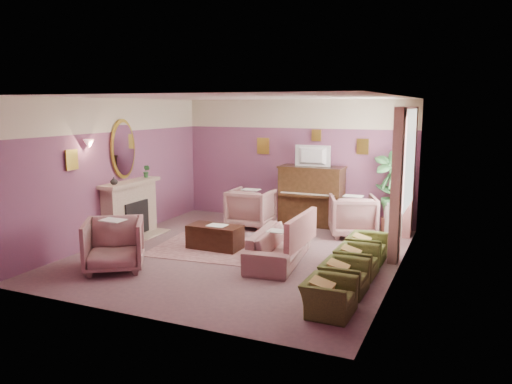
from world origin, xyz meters
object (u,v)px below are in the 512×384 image
at_px(piano, 312,196).
at_px(olive_chair_d, 367,243).
at_px(side_table, 397,218).
at_px(olive_chair_b, 344,272).
at_px(television, 312,154).
at_px(sofa, 279,240).
at_px(floral_armchair_front, 114,242).
at_px(olive_chair_c, 357,256).
at_px(floral_armchair_left, 251,206).
at_px(coffee_table, 215,237).
at_px(floral_armchair_right, 353,214).
at_px(olive_chair_a, 329,291).

relative_size(piano, olive_chair_d, 1.98).
height_order(olive_chair_d, side_table, side_table).
xyz_separation_m(olive_chair_b, olive_chair_d, (0.00, 1.64, 0.00)).
bearing_deg(television, side_table, -2.11).
distance_m(sofa, olive_chair_b, 1.68).
xyz_separation_m(floral_armchair_front, side_table, (3.89, 4.21, -0.12)).
height_order(floral_armchair_front, olive_chair_b, floral_armchair_front).
xyz_separation_m(olive_chair_b, olive_chair_c, (0.00, 0.82, 0.00)).
bearing_deg(olive_chair_d, piano, 127.79).
relative_size(sofa, floral_armchair_left, 2.02).
height_order(piano, sofa, piano).
bearing_deg(sofa, piano, 96.17).
relative_size(television, olive_chair_b, 1.13).
relative_size(floral_armchair_front, olive_chair_d, 1.33).
relative_size(floral_armchair_left, olive_chair_d, 1.33).
xyz_separation_m(television, coffee_table, (-1.08, -2.53, -1.38)).
xyz_separation_m(floral_armchair_right, olive_chair_b, (0.60, -3.19, -0.17)).
xyz_separation_m(olive_chair_a, olive_chair_b, (0.00, 0.82, 0.00)).
bearing_deg(olive_chair_b, olive_chair_c, 90.00).
bearing_deg(piano, television, -90.00).
relative_size(coffee_table, floral_armchair_left, 1.06).
distance_m(television, side_table, 2.27).
relative_size(television, olive_chair_d, 1.13).
xyz_separation_m(floral_armchair_left, olive_chair_c, (2.85, -2.26, -0.17)).
height_order(piano, side_table, piano).
height_order(floral_armchair_right, olive_chair_b, floral_armchair_right).
bearing_deg(piano, floral_armchair_right, -29.72).
height_order(television, olive_chair_d, television).
bearing_deg(floral_armchair_front, side_table, 47.25).
height_order(floral_armchair_right, side_table, floral_armchair_right).
bearing_deg(olive_chair_d, coffee_table, -171.55).
relative_size(floral_armchair_right, olive_chair_b, 1.33).
bearing_deg(floral_armchair_front, television, 64.95).
distance_m(olive_chair_d, side_table, 2.06).
height_order(olive_chair_b, olive_chair_d, same).
bearing_deg(olive_chair_d, olive_chair_b, -90.00).
relative_size(piano, floral_armchair_left, 1.49).
distance_m(olive_chair_b, olive_chair_c, 0.82).
xyz_separation_m(olive_chair_d, side_table, (0.21, 2.05, 0.04)).
height_order(floral_armchair_left, side_table, floral_armchair_left).
xyz_separation_m(floral_armchair_right, floral_armchair_front, (-3.08, -3.71, 0.00)).
bearing_deg(floral_armchair_right, olive_chair_b, -79.31).
bearing_deg(olive_chair_b, floral_armchair_right, 100.69).
bearing_deg(piano, floral_armchair_left, -147.98).
distance_m(olive_chair_c, olive_chair_d, 0.82).
relative_size(floral_armchair_right, olive_chair_d, 1.33).
height_order(television, floral_armchair_right, television).
relative_size(floral_armchair_right, floral_armchair_front, 1.00).
bearing_deg(side_table, olive_chair_d, -95.82).
relative_size(olive_chair_b, olive_chair_d, 1.00).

